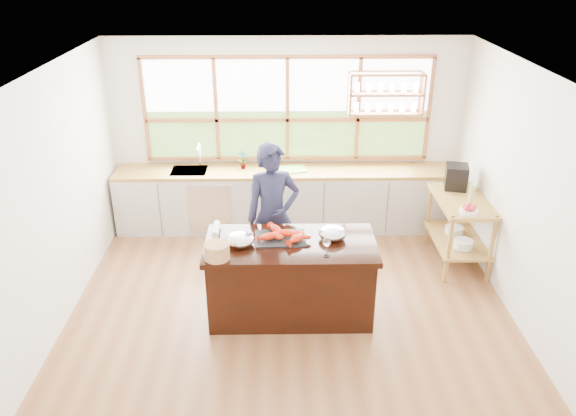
{
  "coord_description": "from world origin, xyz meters",
  "views": [
    {
      "loc": [
        -0.11,
        -5.49,
        3.83
      ],
      "look_at": [
        -0.02,
        0.15,
        1.15
      ],
      "focal_mm": 35.0,
      "sensor_mm": 36.0,
      "label": 1
    }
  ],
  "objects_px": {
    "wicker_basket": "(217,251)",
    "cook": "(273,215)",
    "island": "(291,278)",
    "espresso_machine": "(456,177)"
  },
  "relations": [
    {
      "from": "island",
      "to": "wicker_basket",
      "type": "height_order",
      "value": "wicker_basket"
    },
    {
      "from": "espresso_machine",
      "to": "wicker_basket",
      "type": "bearing_deg",
      "value": -136.48
    },
    {
      "from": "espresso_machine",
      "to": "wicker_basket",
      "type": "height_order",
      "value": "espresso_machine"
    },
    {
      "from": "cook",
      "to": "espresso_machine",
      "type": "xyz_separation_m",
      "value": [
        2.39,
        0.76,
        0.17
      ]
    },
    {
      "from": "wicker_basket",
      "to": "cook",
      "type": "bearing_deg",
      "value": 61.06
    },
    {
      "from": "wicker_basket",
      "to": "espresso_machine",
      "type": "bearing_deg",
      "value": 31.02
    },
    {
      "from": "island",
      "to": "cook",
      "type": "height_order",
      "value": "cook"
    },
    {
      "from": "cook",
      "to": "espresso_machine",
      "type": "relative_size",
      "value": 5.62
    },
    {
      "from": "cook",
      "to": "island",
      "type": "bearing_deg",
      "value": -88.36
    },
    {
      "from": "cook",
      "to": "wicker_basket",
      "type": "relative_size",
      "value": 6.8
    }
  ]
}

